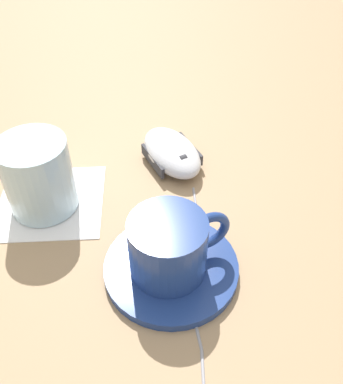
% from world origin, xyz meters
% --- Properties ---
extents(ground_plane, '(3.00, 3.00, 0.00)m').
position_xyz_m(ground_plane, '(0.00, 0.00, 0.00)').
color(ground_plane, '#9E7F5B').
extents(saucer, '(0.14, 0.14, 0.01)m').
position_xyz_m(saucer, '(0.08, 0.02, 0.01)').
color(saucer, navy).
rests_on(saucer, ground).
extents(coffee_cup, '(0.08, 0.11, 0.07)m').
position_xyz_m(coffee_cup, '(0.08, 0.02, 0.04)').
color(coffee_cup, navy).
rests_on(coffee_cup, saucer).
extents(computer_mouse, '(0.13, 0.09, 0.04)m').
position_xyz_m(computer_mouse, '(-0.10, 0.06, 0.02)').
color(computer_mouse, silver).
rests_on(computer_mouse, ground).
extents(mouse_cable, '(0.26, 0.06, 0.00)m').
position_xyz_m(mouse_cable, '(0.09, 0.05, 0.00)').
color(mouse_cable, gray).
rests_on(mouse_cable, ground).
extents(napkin_under_glass, '(0.15, 0.15, 0.00)m').
position_xyz_m(napkin_under_glass, '(-0.06, -0.11, 0.00)').
color(napkin_under_glass, white).
rests_on(napkin_under_glass, ground).
extents(drinking_glass, '(0.08, 0.08, 0.09)m').
position_xyz_m(drinking_glass, '(-0.05, -0.11, 0.05)').
color(drinking_glass, silver).
rests_on(drinking_glass, napkin_under_glass).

